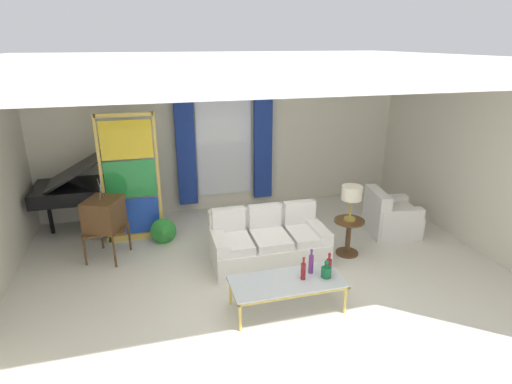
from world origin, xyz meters
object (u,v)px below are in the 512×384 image
bottle_amber_squat (311,263)px  stained_glass_divider (131,182)px  peacock_figurine (164,233)px  round_side_table (348,234)px  coffee_table (287,283)px  vintage_tv (104,215)px  table_lamp_brass (352,194)px  bottle_blue_decanter (303,270)px  armchair_white (389,218)px  couch_white_long (267,242)px  grand_piano (79,189)px  bottle_ruby_flask (329,264)px  bottle_crystal_tall (326,271)px

bottle_amber_squat → stained_glass_divider: (-2.23, 2.49, 0.51)m
peacock_figurine → round_side_table: 3.06m
coffee_table → bottle_amber_squat: bottle_amber_squat is taller
bottle_amber_squat → vintage_tv: (-2.66, 1.92, 0.18)m
bottle_amber_squat → table_lamp_brass: bearing=44.0°
bottle_amber_squat → round_side_table: 1.51m
bottle_amber_squat → bottle_blue_decanter: bearing=-142.6°
coffee_table → bottle_blue_decanter: 0.26m
armchair_white → stained_glass_divider: size_ratio=0.43×
couch_white_long → stained_glass_divider: (-2.00, 1.29, 0.75)m
stained_glass_divider → table_lamp_brass: stained_glass_divider is taller
armchair_white → grand_piano: 5.55m
armchair_white → stained_glass_divider: bearing=168.3°
couch_white_long → coffee_table: bearing=-95.6°
vintage_tv → armchair_white: size_ratio=1.44×
table_lamp_brass → vintage_tv: bearing=166.7°
coffee_table → table_lamp_brass: (1.44, 1.14, 0.65)m
bottle_blue_decanter → bottle_ruby_flask: bearing=10.9°
armchair_white → round_side_table: 1.21m
peacock_figurine → table_lamp_brass: bearing=-21.0°
bottle_ruby_flask → vintage_tv: size_ratio=0.21×
bottle_amber_squat → peacock_figurine: size_ratio=0.58×
bottle_blue_decanter → table_lamp_brass: 1.76m
bottle_crystal_tall → round_side_table: 1.51m
coffee_table → stained_glass_divider: bearing=125.8°
round_side_table → stained_glass_divider: bearing=156.4°
bottle_amber_squat → peacock_figurine: 2.80m
bottle_amber_squat → table_lamp_brass: 1.57m
bottle_blue_decanter → round_side_table: (1.23, 1.15, -0.18)m
bottle_amber_squat → grand_piano: (-3.15, 3.13, 0.25)m
couch_white_long → bottle_amber_squat: (0.23, -1.19, 0.25)m
coffee_table → bottle_crystal_tall: bearing=-4.8°
couch_white_long → vintage_tv: bearing=163.3°
bottle_blue_decanter → table_lamp_brass: (1.23, 1.15, 0.49)m
bottle_blue_decanter → peacock_figurine: (-1.62, 2.25, -0.32)m
couch_white_long → coffee_table: size_ratio=1.23×
bottle_crystal_tall → armchair_white: armchair_white is taller
peacock_figurine → bottle_crystal_tall: bearing=-49.9°
grand_piano → bottle_blue_decanter: bearing=-47.3°
armchair_white → round_side_table: (-1.08, -0.54, 0.07)m
coffee_table → grand_piano: bearing=130.7°
bottle_crystal_tall → armchair_white: size_ratio=0.26×
bottle_crystal_tall → grand_piano: bearing=135.1°
armchair_white → bottle_ruby_flask: bearing=-139.9°
bottle_amber_squat → stained_glass_divider: stained_glass_divider is taller
bottle_crystal_tall → bottle_ruby_flask: bottle_ruby_flask is taller
stained_glass_divider → couch_white_long: bearing=-32.9°
vintage_tv → peacock_figurine: bearing=13.6°
coffee_table → grand_piano: size_ratio=0.96×
bottle_amber_squat → bottle_ruby_flask: (0.24, -0.04, -0.03)m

